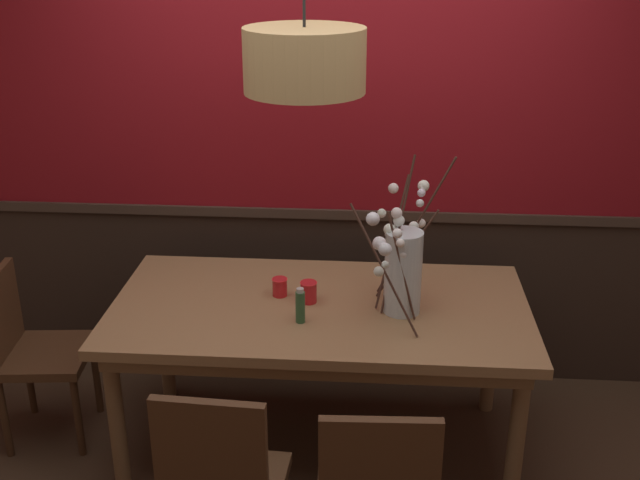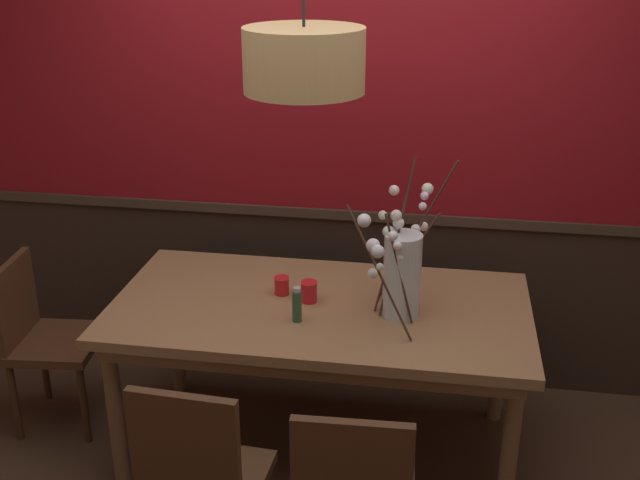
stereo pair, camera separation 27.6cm
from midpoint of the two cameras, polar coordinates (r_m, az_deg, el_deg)
name	(u,v)px [view 2 (the right image)]	position (r m, az deg, el deg)	size (l,w,h in m)	color
ground_plane	(320,447)	(3.89, 2.10, -15.03)	(24.00, 24.00, 0.00)	#422D1E
back_wall	(345,132)	(3.99, 3.84, 7.90)	(5.06, 0.14, 2.76)	#2D2119
dining_table	(320,321)	(3.51, 2.26, -5.99)	(1.86, 0.97, 0.78)	#997047
chair_far_side_right	(390,281)	(4.36, 6.98, -3.01)	(0.44, 0.41, 0.88)	#4C301C
chair_head_west_end	(42,333)	(4.01, -17.89, -6.59)	(0.44, 0.45, 0.87)	#4C301C
chair_far_side_left	(293,270)	(4.41, -0.18, -2.26)	(0.49, 0.44, 0.92)	#4C301C
chair_near_side_left	(201,480)	(2.89, -5.96, -17.22)	(0.43, 0.45, 0.95)	#4C301C
vase_with_blossoms	(401,271)	(3.33, 8.34, -2.33)	(0.44, 0.60, 0.69)	silver
candle_holder_nearer_center	(282,285)	(3.54, -0.60, -3.39)	(0.07, 0.07, 0.09)	red
candle_holder_nearer_edge	(309,291)	(3.47, 1.47, -3.84)	(0.08, 0.08, 0.10)	red
condiment_bottle	(297,305)	(3.30, 0.69, -4.86)	(0.04, 0.04, 0.16)	#2D5633
pendant_lamp	(304,60)	(3.12, 1.42, 13.05)	(0.48, 0.48, 1.03)	tan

